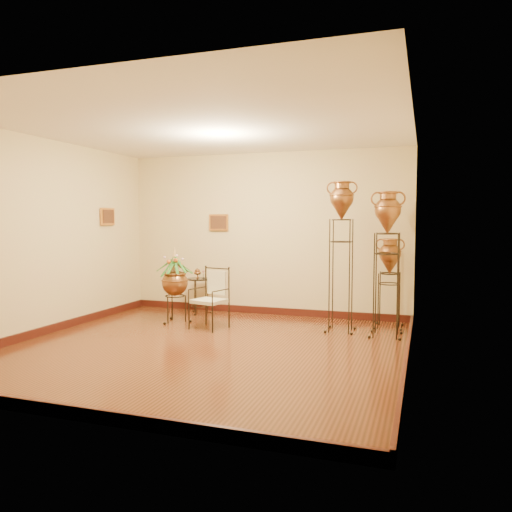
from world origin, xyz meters
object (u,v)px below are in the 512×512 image
(amphora_tall, at_px, (341,255))
(armchair, at_px, (209,298))
(amphora_mid, at_px, (387,263))
(side_table, at_px, (199,295))
(planter_urn, at_px, (175,280))

(amphora_tall, bearing_deg, armchair, -166.42)
(amphora_tall, relative_size, amphora_mid, 1.08)
(amphora_tall, bearing_deg, amphora_mid, -10.86)
(amphora_mid, bearing_deg, amphora_tall, 169.14)
(side_table, bearing_deg, armchair, -58.27)
(side_table, bearing_deg, planter_urn, -93.11)
(amphora_tall, height_order, armchair, amphora_tall)
(planter_urn, height_order, side_table, planter_urn)
(amphora_tall, xyz_separation_m, armchair, (-1.91, -0.46, -0.68))
(planter_urn, relative_size, side_table, 1.57)
(amphora_mid, bearing_deg, planter_urn, -178.99)
(amphora_tall, distance_m, armchair, 2.08)
(amphora_tall, bearing_deg, side_table, 166.25)
(amphora_tall, height_order, side_table, amphora_tall)
(planter_urn, bearing_deg, amphora_mid, 1.01)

